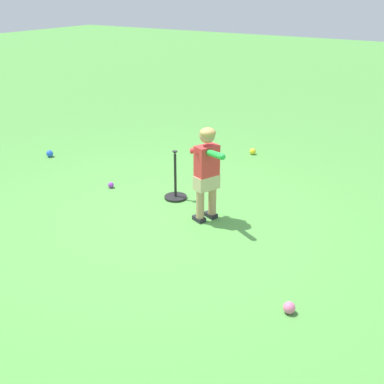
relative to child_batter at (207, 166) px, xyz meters
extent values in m
plane|color=#519942|center=(0.47, 0.25, -0.65)|extent=(40.00, 40.00, 0.00)
cube|color=#232328|center=(0.05, 0.07, -0.63)|extent=(0.17, 0.14, 0.05)
cylinder|color=tan|center=(0.03, 0.08, -0.44)|extent=(0.09, 0.09, 0.34)
cube|color=#232328|center=(-0.01, -0.09, -0.63)|extent=(0.17, 0.14, 0.05)
cylinder|color=tan|center=(-0.03, -0.08, -0.44)|extent=(0.09, 0.09, 0.34)
cube|color=#C6B284|center=(0.00, 0.00, -0.19)|extent=(0.24, 0.31, 0.16)
cube|color=red|center=(0.00, 0.00, 0.06)|extent=(0.23, 0.29, 0.34)
sphere|color=tan|center=(0.00, 0.00, 0.34)|extent=(0.17, 0.17, 0.17)
ellipsoid|color=tan|center=(-0.01, 0.00, 0.37)|extent=(0.23, 0.23, 0.11)
sphere|color=green|center=(0.13, -0.06, 0.15)|extent=(0.04, 0.04, 0.04)
cylinder|color=black|center=(0.05, -0.01, 0.16)|extent=(0.14, 0.09, 0.05)
cylinder|color=green|center=(-0.15, 0.11, 0.20)|extent=(0.33, 0.23, 0.11)
sphere|color=green|center=(-0.30, 0.20, 0.22)|extent=(0.07, 0.07, 0.07)
cylinder|color=red|center=(0.11, -0.01, 0.16)|extent=(0.18, 0.31, 0.14)
cylinder|color=red|center=(0.09, -0.07, 0.16)|extent=(0.31, 0.17, 0.14)
sphere|color=blue|center=(3.15, -0.56, -0.60)|extent=(0.10, 0.10, 0.10)
sphere|color=yellow|center=(0.55, -2.35, -0.60)|extent=(0.10, 0.10, 0.10)
sphere|color=purple|center=(1.53, -0.13, -0.61)|extent=(0.08, 0.08, 0.08)
sphere|color=pink|center=(-1.44, 1.10, -0.60)|extent=(0.10, 0.10, 0.10)
cylinder|color=black|center=(0.63, -0.31, -0.64)|extent=(0.28, 0.28, 0.03)
cylinder|color=black|center=(0.63, -0.31, -0.35)|extent=(0.03, 0.03, 0.55)
cone|color=black|center=(0.63, -0.31, -0.05)|extent=(0.07, 0.07, 0.04)
camera|label=1|loc=(-2.51, 4.27, 1.83)|focal=45.45mm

